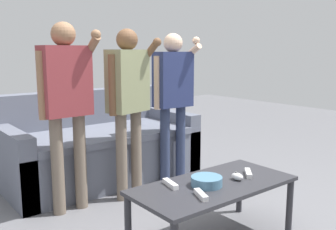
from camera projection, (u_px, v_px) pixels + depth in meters
name	position (u px, v px, depth m)	size (l,w,h in m)	color
ground_plane	(194.00, 229.00, 2.67)	(12.00, 12.00, 0.00)	slate
couch	(99.00, 148.00, 3.74)	(1.83, 0.94, 0.85)	slate
coffee_table	(214.00, 190.00, 2.43)	(1.09, 0.52, 0.41)	#2D2D33
snack_bowl	(207.00, 181.00, 2.37)	(0.20, 0.20, 0.06)	teal
game_remote_nunchuk	(237.00, 176.00, 2.48)	(0.06, 0.09, 0.05)	white
player_left	(66.00, 95.00, 2.85)	(0.44, 0.29, 1.47)	#756656
player_center	(128.00, 94.00, 3.14)	(0.46, 0.29, 1.43)	#756656
player_right	(173.00, 90.00, 3.50)	(0.41, 0.28, 1.41)	#2D3856
game_remote_wand_near	(170.00, 184.00, 2.37)	(0.07, 0.16, 0.03)	white
game_remote_wand_far	(201.00, 195.00, 2.19)	(0.09, 0.15, 0.03)	white
game_remote_wand_spare	(248.00, 173.00, 2.58)	(0.13, 0.14, 0.03)	white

